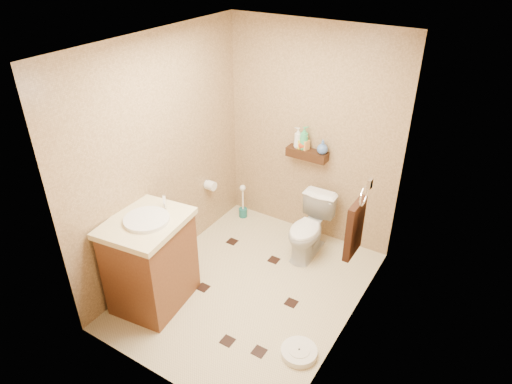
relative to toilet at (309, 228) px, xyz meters
The scene contains 20 objects.
ground 0.93m from the toilet, 105.67° to the right, with size 2.50×2.50×0.00m, color beige.
wall_back 0.99m from the toilet, 119.17° to the left, with size 2.00×0.04×2.40m, color tan.
wall_front 2.27m from the toilet, 96.39° to the right, with size 2.00×0.04×2.40m, color tan.
wall_left 1.72m from the toilet, 146.00° to the right, with size 0.04×2.50×2.40m, color tan.
wall_right 1.43m from the toilet, 47.34° to the right, with size 0.04×2.50×2.40m, color tan.
ceiling 2.24m from the toilet, 105.67° to the right, with size 2.00×2.50×0.02m, color silver.
wall_shelf 0.80m from the toilet, 124.62° to the left, with size 0.46×0.14×0.10m, color #351D0E.
floor_accents 0.98m from the toilet, 103.33° to the right, with size 1.20×1.34×0.01m.
toilet is the anchor object (origin of this frame).
vanity 1.72m from the toilet, 123.05° to the right, with size 0.71×0.82×1.07m.
bathroom_scale 1.45m from the toilet, 66.71° to the right, with size 0.39×0.39×0.06m.
toilet_brush 1.05m from the toilet, 166.77° to the left, with size 0.10×0.10×0.45m.
towel_ring 1.09m from the toilet, 40.56° to the right, with size 0.12×0.30×0.76m.
toilet_paper 1.22m from the toilet, behind, with size 0.12×0.11×0.12m.
bottle_a 0.98m from the toilet, 136.15° to the left, with size 0.09×0.09×0.23m, color silver.
bottle_b 0.94m from the toilet, 134.78° to the left, with size 0.07×0.07×0.15m, color gold.
bottle_c 0.92m from the toilet, 130.48° to the left, with size 0.11×0.11×0.14m, color #B93815.
bottle_d 0.97m from the toilet, 129.63° to the left, with size 0.10×0.10×0.25m, color #36A263.
bottle_e 0.93m from the toilet, 127.75° to the left, with size 0.07×0.07×0.16m, color #D89448.
bottle_f 0.88m from the toilet, 100.08° to the left, with size 0.12×0.12×0.15m, color #4161A3.
Camera 1 is at (1.88, -2.91, 3.15)m, focal length 32.00 mm.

